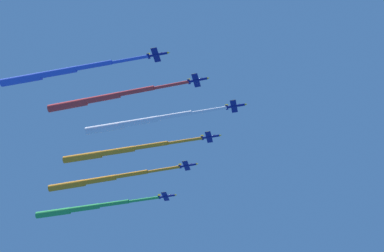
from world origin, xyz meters
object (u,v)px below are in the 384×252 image
(jet_starboard_inner, at_px, (99,99))
(jet_starboard_mid, at_px, (54,73))
(jet_lead, at_px, (137,122))
(jet_port_inner, at_px, (114,152))
(jet_port_mid, at_px, (96,180))
(jet_port_outer, at_px, (81,209))

(jet_starboard_inner, height_order, jet_starboard_mid, jet_starboard_inner)
(jet_starboard_inner, xyz_separation_m, jet_starboard_mid, (8.75, 20.85, -0.54))
(jet_lead, bearing_deg, jet_port_inner, -25.66)
(jet_starboard_inner, distance_m, jet_port_mid, 50.55)
(jet_port_mid, height_order, jet_port_outer, jet_port_mid)
(jet_lead, distance_m, jet_port_mid, 44.59)
(jet_port_inner, relative_size, jet_starboard_inner, 1.04)
(jet_lead, height_order, jet_port_outer, jet_lead)
(jet_lead, bearing_deg, jet_starboard_inner, 66.83)
(jet_port_mid, relative_size, jet_starboard_mid, 1.04)
(jet_port_inner, relative_size, jet_port_outer, 1.03)
(jet_lead, relative_size, jet_port_mid, 0.97)
(jet_port_outer, bearing_deg, jet_lead, 151.03)
(jet_lead, xyz_separation_m, jet_port_mid, (39.27, -20.99, 2.44))
(jet_port_inner, height_order, jet_port_mid, jet_port_mid)
(jet_starboard_mid, bearing_deg, jet_port_outer, -60.78)
(jet_port_mid, bearing_deg, jet_port_inner, 149.38)
(jet_port_inner, distance_m, jet_starboard_inner, 30.97)
(jet_port_inner, bearing_deg, jet_lead, 154.34)
(jet_port_inner, bearing_deg, jet_port_mid, -30.62)
(jet_port_inner, xyz_separation_m, jet_starboard_inner, (-12.22, 28.45, -0.21))
(jet_lead, relative_size, jet_port_outer, 1.00)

